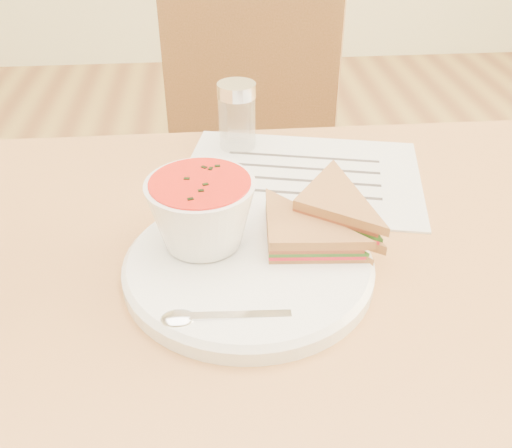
{
  "coord_description": "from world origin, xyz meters",
  "views": [
    {
      "loc": [
        -0.03,
        -0.5,
        1.15
      ],
      "look_at": [
        0.01,
        0.0,
        0.8
      ],
      "focal_mm": 40.0,
      "sensor_mm": 36.0,
      "label": 1
    }
  ],
  "objects_px": {
    "chair_far": "(229,184)",
    "soup_bowl": "(202,216)",
    "plate": "(249,267)",
    "condiment_shaker": "(237,117)"
  },
  "relations": [
    {
      "from": "chair_far",
      "to": "plate",
      "type": "relative_size",
      "value": 3.56
    },
    {
      "from": "chair_far",
      "to": "plate",
      "type": "height_order",
      "value": "chair_far"
    },
    {
      "from": "chair_far",
      "to": "soup_bowl",
      "type": "bearing_deg",
      "value": 104.43
    },
    {
      "from": "condiment_shaker",
      "to": "plate",
      "type": "bearing_deg",
      "value": -91.35
    },
    {
      "from": "plate",
      "to": "condiment_shaker",
      "type": "bearing_deg",
      "value": 88.65
    },
    {
      "from": "chair_far",
      "to": "plate",
      "type": "bearing_deg",
      "value": 108.86
    },
    {
      "from": "soup_bowl",
      "to": "plate",
      "type": "bearing_deg",
      "value": -33.49
    },
    {
      "from": "soup_bowl",
      "to": "condiment_shaker",
      "type": "distance_m",
      "value": 0.28
    },
    {
      "from": "plate",
      "to": "soup_bowl",
      "type": "relative_size",
      "value": 2.31
    },
    {
      "from": "soup_bowl",
      "to": "chair_far",
      "type": "bearing_deg",
      "value": 85.25
    }
  ]
}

